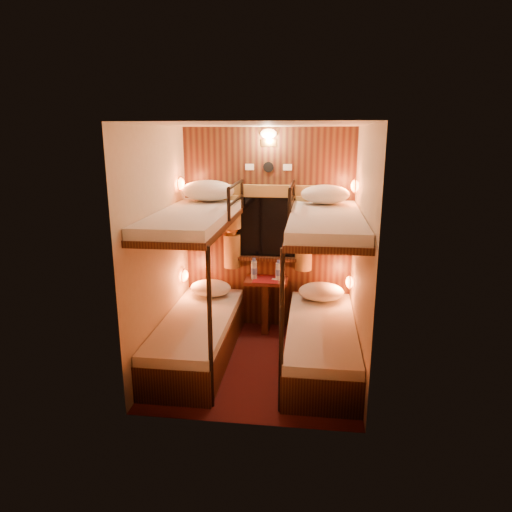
# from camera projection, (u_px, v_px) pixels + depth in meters

# --- Properties ---
(floor) EXTENTS (2.10, 2.10, 0.00)m
(floor) POSITION_uv_depth(u_px,v_px,m) (258.00, 363.00, 4.77)
(floor) COLOR #360F0E
(floor) RESTS_ON ground
(ceiling) EXTENTS (2.10, 2.10, 0.00)m
(ceiling) POSITION_uv_depth(u_px,v_px,m) (258.00, 124.00, 4.15)
(ceiling) COLOR silver
(ceiling) RESTS_ON wall_back
(wall_back) EXTENTS (2.40, 0.00, 2.40)m
(wall_back) POSITION_uv_depth(u_px,v_px,m) (268.00, 230.00, 5.47)
(wall_back) COLOR #C6B293
(wall_back) RESTS_ON floor
(wall_front) EXTENTS (2.40, 0.00, 2.40)m
(wall_front) POSITION_uv_depth(u_px,v_px,m) (241.00, 286.00, 3.45)
(wall_front) COLOR #C6B293
(wall_front) RESTS_ON floor
(wall_left) EXTENTS (0.00, 2.40, 2.40)m
(wall_left) POSITION_uv_depth(u_px,v_px,m) (159.00, 249.00, 4.58)
(wall_left) COLOR #C6B293
(wall_left) RESTS_ON floor
(wall_right) EXTENTS (0.00, 2.40, 2.40)m
(wall_right) POSITION_uv_depth(u_px,v_px,m) (362.00, 255.00, 4.34)
(wall_right) COLOR #C6B293
(wall_right) RESTS_ON floor
(back_panel) EXTENTS (2.00, 0.03, 2.40)m
(back_panel) POSITION_uv_depth(u_px,v_px,m) (268.00, 231.00, 5.45)
(back_panel) COLOR black
(back_panel) RESTS_ON floor
(bunk_left) EXTENTS (0.72, 1.90, 1.82)m
(bunk_left) POSITION_uv_depth(u_px,v_px,m) (197.00, 308.00, 4.77)
(bunk_left) COLOR black
(bunk_left) RESTS_ON floor
(bunk_right) EXTENTS (0.72, 1.90, 1.82)m
(bunk_right) POSITION_uv_depth(u_px,v_px,m) (322.00, 313.00, 4.61)
(bunk_right) COLOR black
(bunk_right) RESTS_ON floor
(window) EXTENTS (1.00, 0.12, 0.79)m
(window) POSITION_uv_depth(u_px,v_px,m) (268.00, 233.00, 5.43)
(window) COLOR black
(window) RESTS_ON back_panel
(curtains) EXTENTS (1.10, 0.22, 1.00)m
(curtains) POSITION_uv_depth(u_px,v_px,m) (268.00, 226.00, 5.38)
(curtains) COLOR #9A6832
(curtains) RESTS_ON back_panel
(back_fixtures) EXTENTS (0.54, 0.09, 0.48)m
(back_fixtures) POSITION_uv_depth(u_px,v_px,m) (268.00, 141.00, 5.15)
(back_fixtures) COLOR black
(back_fixtures) RESTS_ON back_panel
(reading_lamps) EXTENTS (2.00, 0.20, 1.25)m
(reading_lamps) POSITION_uv_depth(u_px,v_px,m) (265.00, 233.00, 5.12)
(reading_lamps) COLOR orange
(reading_lamps) RESTS_ON wall_left
(table) EXTENTS (0.50, 0.34, 0.66)m
(table) POSITION_uv_depth(u_px,v_px,m) (266.00, 298.00, 5.48)
(table) COLOR #501212
(table) RESTS_ON floor
(bottle_left) EXTENTS (0.07, 0.07, 0.26)m
(bottle_left) POSITION_uv_depth(u_px,v_px,m) (254.00, 270.00, 5.41)
(bottle_left) COLOR #99BFE5
(bottle_left) RESTS_ON table
(bottle_right) EXTENTS (0.07, 0.07, 0.24)m
(bottle_right) POSITION_uv_depth(u_px,v_px,m) (278.00, 271.00, 5.37)
(bottle_right) COLOR #99BFE5
(bottle_right) RESTS_ON table
(sachet_a) EXTENTS (0.08, 0.06, 0.01)m
(sachet_a) POSITION_uv_depth(u_px,v_px,m) (275.00, 279.00, 5.40)
(sachet_a) COLOR silver
(sachet_a) RESTS_ON table
(sachet_b) EXTENTS (0.09, 0.07, 0.01)m
(sachet_b) POSITION_uv_depth(u_px,v_px,m) (278.00, 280.00, 5.39)
(sachet_b) COLOR silver
(sachet_b) RESTS_ON table
(pillow_lower_left) EXTENTS (0.49, 0.35, 0.19)m
(pillow_lower_left) POSITION_uv_depth(u_px,v_px,m) (211.00, 288.00, 5.40)
(pillow_lower_left) COLOR white
(pillow_lower_left) RESTS_ON bunk_left
(pillow_lower_right) EXTENTS (0.52, 0.37, 0.21)m
(pillow_lower_right) POSITION_uv_depth(u_px,v_px,m) (321.00, 292.00, 5.25)
(pillow_lower_right) COLOR white
(pillow_lower_right) RESTS_ON bunk_right
(pillow_upper_left) EXTENTS (0.60, 0.43, 0.23)m
(pillow_upper_left) POSITION_uv_depth(u_px,v_px,m) (208.00, 191.00, 5.10)
(pillow_upper_left) COLOR white
(pillow_upper_left) RESTS_ON bunk_left
(pillow_upper_right) EXTENTS (0.52, 0.37, 0.21)m
(pillow_upper_right) POSITION_uv_depth(u_px,v_px,m) (325.00, 194.00, 4.90)
(pillow_upper_right) COLOR white
(pillow_upper_right) RESTS_ON bunk_right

